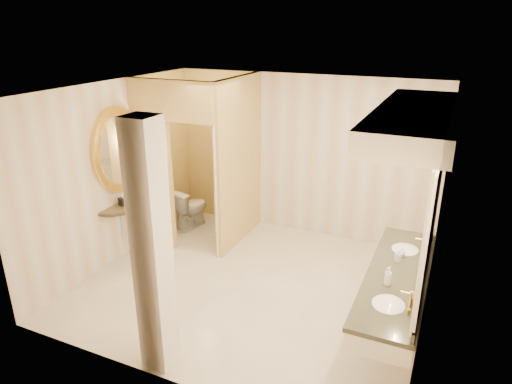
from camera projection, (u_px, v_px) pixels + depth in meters
floor at (252, 285)px, 6.41m from camera, size 4.50×4.50×0.00m
ceiling at (251, 90)px, 5.46m from camera, size 4.50×4.50×0.00m
wall_back at (302, 156)px, 7.64m from camera, size 4.50×0.02×2.70m
wall_front at (162, 266)px, 4.22m from camera, size 4.50×0.02×2.70m
wall_left at (115, 173)px, 6.79m from camera, size 0.02×4.00×2.70m
wall_right at (435, 225)px, 5.07m from camera, size 0.02×4.00×2.70m
toilet_closet at (212, 163)px, 7.18m from camera, size 1.50×1.55×2.70m
wall_sconce at (148, 144)px, 6.90m from camera, size 0.14×0.14×0.42m
vanity at (409, 211)px, 4.73m from camera, size 0.75×2.52×2.09m
console_shelf at (119, 173)px, 6.83m from camera, size 0.99×0.99×1.95m
pillar at (152, 251)px, 4.49m from camera, size 0.30×0.30×2.70m
tissue_box at (124, 201)px, 6.85m from camera, size 0.15×0.15×0.12m
toilet at (190, 208)px, 8.10m from camera, size 0.53×0.78×0.73m
soap_bottle_a at (398, 255)px, 5.25m from camera, size 0.08×0.08×0.14m
soap_bottle_b at (402, 252)px, 5.36m from camera, size 0.09×0.09×0.11m
soap_bottle_c at (388, 276)px, 4.76m from camera, size 0.10×0.10×0.21m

